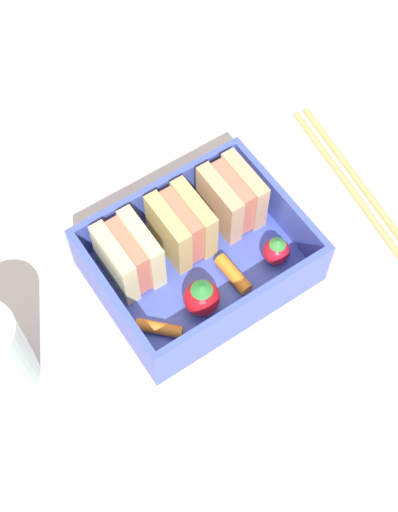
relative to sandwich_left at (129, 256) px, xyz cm
name	(u,v)px	position (x,y,z in cm)	size (l,w,h in cm)	color
ground_plane	(199,276)	(5.27, -2.71, -4.98)	(120.00, 120.00, 2.00)	beige
bento_tray	(199,268)	(5.27, -2.71, -3.38)	(17.61, 13.85, 1.20)	#4558CA
bento_rim	(199,252)	(5.27, -2.71, -0.61)	(17.61, 13.85, 4.35)	#4558CA
sandwich_left	(129,256)	(0.00, 0.00, 0.00)	(3.94, 5.42, 5.57)	beige
sandwich_center_left	(181,226)	(5.27, 0.00, 0.00)	(3.94, 5.42, 5.57)	tan
sandwich_center	(232,197)	(10.54, 0.00, 0.00)	(3.94, 5.42, 5.57)	tan
carrot_stick_far_left	(159,328)	(-0.98, -6.09, -2.26)	(1.04, 1.04, 3.90)	orange
strawberry_far_left	(202,297)	(3.21, -6.17, -1.12)	(3.09, 3.09, 3.69)	red
carrot_stick_left	(233,274)	(7.00, -5.43, -2.18)	(1.20, 1.20, 3.92)	orange
strawberry_left	(276,251)	(11.16, -5.93, -1.46)	(2.41, 2.41, 3.01)	red
chopstick_pair	(358,187)	(22.64, -3.87, -3.63)	(4.50, 21.03, 0.70)	tan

